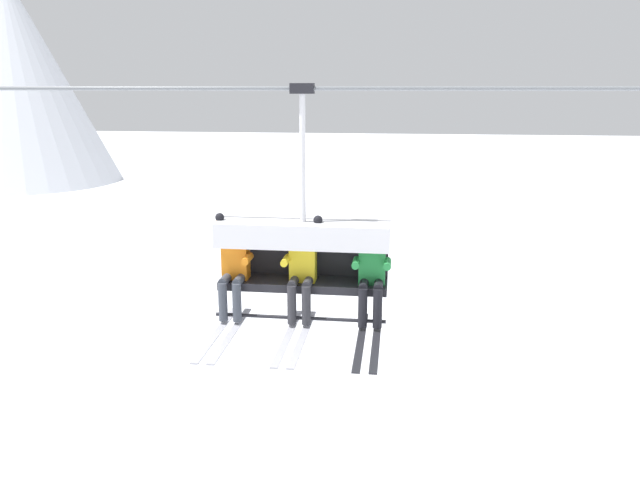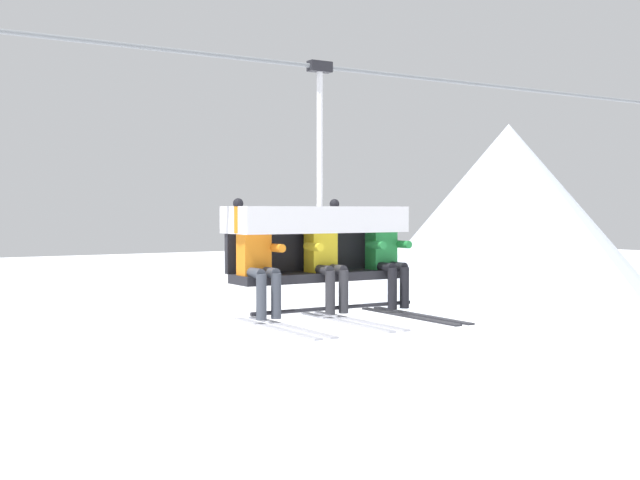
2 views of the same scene
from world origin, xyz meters
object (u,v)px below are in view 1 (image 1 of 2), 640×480
(skier_orange, at_px, (233,267))
(skier_yellow, at_px, (302,269))
(skier_green, at_px, (372,274))
(chairlift_chair, at_px, (304,243))

(skier_orange, relative_size, skier_yellow, 1.00)
(skier_orange, relative_size, skier_green, 1.00)
(chairlift_chair, height_order, skier_green, chairlift_chair)
(skier_yellow, xyz_separation_m, skier_green, (0.85, -0.01, -0.02))
(skier_yellow, bearing_deg, chairlift_chair, 90.89)
(skier_yellow, distance_m, skier_green, 0.85)
(skier_orange, height_order, skier_yellow, same)
(chairlift_chair, relative_size, skier_orange, 1.64)
(chairlift_chair, bearing_deg, skier_green, -14.50)
(skier_orange, distance_m, skier_yellow, 0.86)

